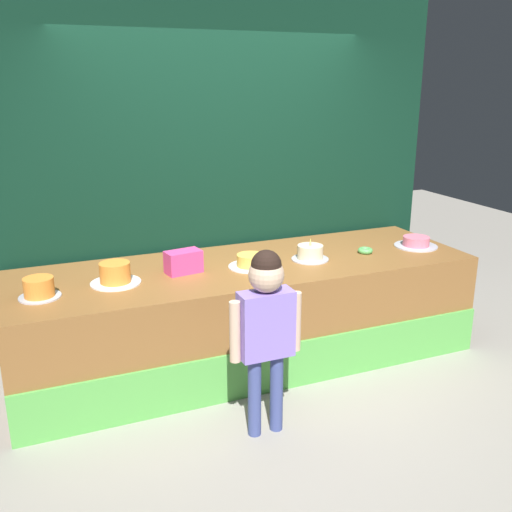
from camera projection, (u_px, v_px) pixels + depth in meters
ground_plane at (276, 390)px, 4.12m from camera, size 12.00×12.00×0.00m
stage_platform at (247, 312)px, 4.49m from camera, size 3.51×1.12×0.79m
curtain_backdrop at (217, 167)px, 4.76m from camera, size 3.96×0.08×2.88m
child_figure at (266, 318)px, 3.42m from camera, size 0.46×0.21×1.20m
pink_box at (183, 262)px, 4.16m from camera, size 0.27×0.18×0.16m
donut at (365, 251)px, 4.65m from camera, size 0.12×0.12×0.04m
cake_far_left at (39, 288)px, 3.69m from camera, size 0.27×0.27×0.13m
cake_left at (115, 274)px, 3.94m from camera, size 0.35×0.35×0.15m
cake_center at (251, 262)px, 4.30m from camera, size 0.33×0.33×0.10m
cake_right at (310, 253)px, 4.47m from camera, size 0.29×0.29×0.18m
cake_far_right at (416, 242)px, 4.83m from camera, size 0.36×0.36×0.09m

